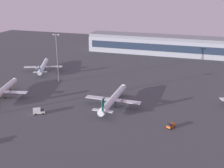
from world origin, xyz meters
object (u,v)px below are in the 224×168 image
(airplane_mid_apron, at_px, (113,99))
(maintenance_van, at_px, (171,126))
(airplane_near_gate, at_px, (2,91))
(airplane_terminal_side, at_px, (43,66))
(catering_truck, at_px, (39,111))
(apron_light_east, at_px, (57,56))

(airplane_mid_apron, height_order, maintenance_van, airplane_mid_apron)
(airplane_near_gate, distance_m, airplane_terminal_side, 53.24)
(airplane_near_gate, height_order, airplane_terminal_side, airplane_near_gate)
(airplane_near_gate, distance_m, maintenance_van, 96.29)
(airplane_near_gate, xyz_separation_m, maintenance_van, (95.86, -8.75, -2.51))
(airplane_near_gate, relative_size, catering_truck, 6.19)
(airplane_terminal_side, xyz_separation_m, apron_light_east, (22.16, -18.86, 14.29))
(catering_truck, relative_size, apron_light_east, 0.19)
(airplane_near_gate, height_order, airplane_mid_apron, airplane_mid_apron)
(airplane_mid_apron, distance_m, apron_light_east, 54.75)
(airplane_terminal_side, distance_m, apron_light_east, 32.41)
(airplane_mid_apron, bearing_deg, airplane_near_gate, -172.21)
(airplane_mid_apron, relative_size, airplane_terminal_side, 1.13)
(airplane_mid_apron, distance_m, catering_truck, 38.58)
(airplane_near_gate, relative_size, apron_light_east, 1.19)
(airplane_near_gate, bearing_deg, catering_truck, -36.61)
(apron_light_east, bearing_deg, airplane_terminal_side, 139.60)
(airplane_mid_apron, relative_size, apron_light_east, 1.22)
(apron_light_east, bearing_deg, maintenance_van, -28.90)
(airplane_mid_apron, relative_size, catering_truck, 6.38)
(airplane_terminal_side, xyz_separation_m, catering_truck, (35.39, -66.51, -1.88))
(airplane_mid_apron, xyz_separation_m, catering_truck, (-32.40, -20.84, -2.18))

